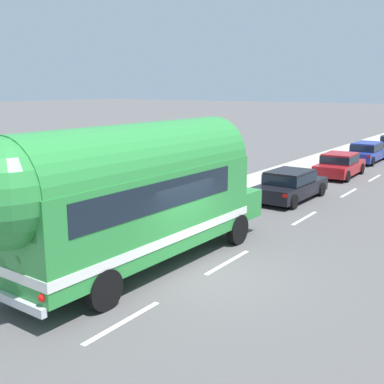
% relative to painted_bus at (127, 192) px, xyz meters
% --- Properties ---
extents(ground_plane, '(300.00, 300.00, 0.00)m').
position_rel_painted_bus_xyz_m(ground_plane, '(1.89, 1.00, -2.31)').
color(ground_plane, '#565454').
extents(lane_markings, '(3.86, 80.00, 0.01)m').
position_rel_painted_bus_xyz_m(lane_markings, '(-0.74, 13.79, -2.30)').
color(lane_markings, silver).
rests_on(lane_markings, ground).
extents(sidewalk_slab, '(2.36, 90.00, 0.15)m').
position_rel_painted_bus_xyz_m(sidewalk_slab, '(-3.02, 11.00, -2.23)').
color(sidewalk_slab, '#ADA89E').
rests_on(sidewalk_slab, ground).
extents(painted_bus, '(2.78, 10.54, 4.12)m').
position_rel_painted_bus_xyz_m(painted_bus, '(0.00, 0.00, 0.00)').
color(painted_bus, '#2D8C3D').
rests_on(painted_bus, ground).
extents(car_lead, '(2.04, 4.64, 1.37)m').
position_rel_painted_bus_xyz_m(car_lead, '(0.10, 10.87, -1.57)').
color(car_lead, black).
rests_on(car_lead, ground).
extents(car_second, '(2.03, 4.53, 1.37)m').
position_rel_painted_bus_xyz_m(car_second, '(0.06, 18.03, -1.57)').
color(car_second, '#A5191E').
rests_on(car_second, ground).
extents(car_third, '(1.88, 4.83, 1.37)m').
position_rel_painted_bus_xyz_m(car_third, '(-0.21, 24.63, -1.56)').
color(car_third, navy).
rests_on(car_third, ground).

